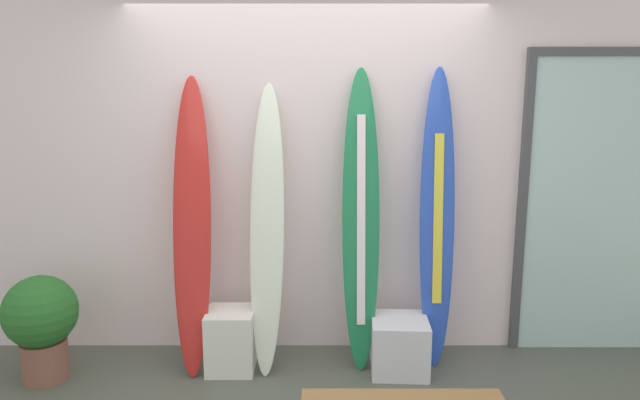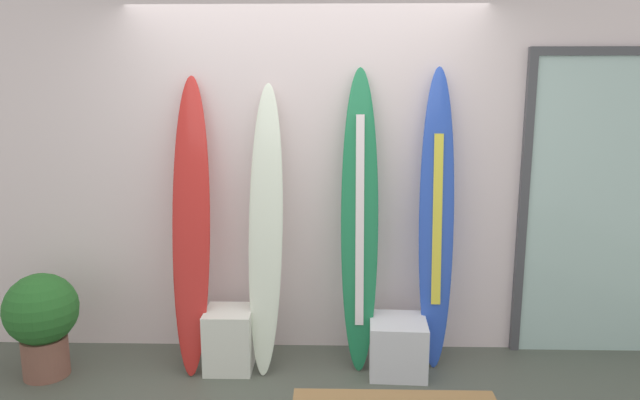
{
  "view_description": "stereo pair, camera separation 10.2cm",
  "coord_description": "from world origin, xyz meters",
  "px_view_note": "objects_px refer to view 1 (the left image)",
  "views": [
    {
      "loc": [
        0.09,
        -2.89,
        1.92
      ],
      "look_at": [
        0.1,
        0.95,
        1.18
      ],
      "focal_mm": 32.16,
      "sensor_mm": 36.0,
      "label": 1
    },
    {
      "loc": [
        0.2,
        -2.89,
        1.92
      ],
      "look_at": [
        0.1,
        0.95,
        1.18
      ],
      "focal_mm": 32.16,
      "sensor_mm": 36.0,
      "label": 2
    }
  ],
  "objects_px": {
    "surfboard_crimson": "(191,227)",
    "surfboard_ivory": "(266,231)",
    "surfboard_cobalt": "(436,218)",
    "display_block_left": "(398,345)",
    "glass_door": "(594,200)",
    "surfboard_emerald": "(359,222)",
    "display_block_center": "(230,340)",
    "potted_plant": "(39,321)"
  },
  "relations": [
    {
      "from": "surfboard_crimson",
      "to": "surfboard_ivory",
      "type": "distance_m",
      "value": 0.51
    },
    {
      "from": "glass_door",
      "to": "display_block_left",
      "type": "bearing_deg",
      "value": -165.49
    },
    {
      "from": "glass_door",
      "to": "surfboard_crimson",
      "type": "bearing_deg",
      "value": -174.68
    },
    {
      "from": "surfboard_ivory",
      "to": "display_block_center",
      "type": "xyz_separation_m",
      "value": [
        -0.26,
        -0.09,
        -0.75
      ]
    },
    {
      "from": "glass_door",
      "to": "potted_plant",
      "type": "distance_m",
      "value": 3.95
    },
    {
      "from": "surfboard_ivory",
      "to": "surfboard_cobalt",
      "type": "bearing_deg",
      "value": 3.34
    },
    {
      "from": "display_block_center",
      "to": "surfboard_cobalt",
      "type": "bearing_deg",
      "value": 6.49
    },
    {
      "from": "surfboard_crimson",
      "to": "display_block_center",
      "type": "height_order",
      "value": "surfboard_crimson"
    },
    {
      "from": "surfboard_crimson",
      "to": "surfboard_ivory",
      "type": "xyz_separation_m",
      "value": [
        0.51,
        0.01,
        -0.03
      ]
    },
    {
      "from": "surfboard_ivory",
      "to": "glass_door",
      "type": "height_order",
      "value": "glass_door"
    },
    {
      "from": "display_block_left",
      "to": "display_block_center",
      "type": "relative_size",
      "value": 0.94
    },
    {
      "from": "surfboard_cobalt",
      "to": "display_block_left",
      "type": "xyz_separation_m",
      "value": [
        -0.27,
        -0.19,
        -0.85
      ]
    },
    {
      "from": "surfboard_cobalt",
      "to": "surfboard_crimson",
      "type": "bearing_deg",
      "value": -177.3
    },
    {
      "from": "glass_door",
      "to": "potted_plant",
      "type": "bearing_deg",
      "value": -172.77
    },
    {
      "from": "surfboard_crimson",
      "to": "potted_plant",
      "type": "distance_m",
      "value": 1.16
    },
    {
      "from": "surfboard_emerald",
      "to": "surfboard_crimson",
      "type": "bearing_deg",
      "value": -177.41
    },
    {
      "from": "surfboard_cobalt",
      "to": "potted_plant",
      "type": "bearing_deg",
      "value": -173.57
    },
    {
      "from": "surfboard_ivory",
      "to": "glass_door",
      "type": "distance_m",
      "value": 2.38
    },
    {
      "from": "surfboard_crimson",
      "to": "potted_plant",
      "type": "height_order",
      "value": "surfboard_crimson"
    },
    {
      "from": "surfboard_ivory",
      "to": "display_block_left",
      "type": "distance_m",
      "value": 1.21
    },
    {
      "from": "surfboard_crimson",
      "to": "surfboard_emerald",
      "type": "distance_m",
      "value": 1.16
    },
    {
      "from": "surfboard_emerald",
      "to": "surfboard_cobalt",
      "type": "xyz_separation_m",
      "value": [
        0.53,
        0.03,
        0.02
      ]
    },
    {
      "from": "surfboard_emerald",
      "to": "display_block_center",
      "type": "bearing_deg",
      "value": -171.44
    },
    {
      "from": "surfboard_ivory",
      "to": "display_block_left",
      "type": "height_order",
      "value": "surfboard_ivory"
    },
    {
      "from": "display_block_center",
      "to": "potted_plant",
      "type": "relative_size",
      "value": 0.59
    },
    {
      "from": "surfboard_crimson",
      "to": "surfboard_ivory",
      "type": "bearing_deg",
      "value": 1.21
    },
    {
      "from": "display_block_left",
      "to": "glass_door",
      "type": "relative_size",
      "value": 0.18
    },
    {
      "from": "potted_plant",
      "to": "glass_door",
      "type": "bearing_deg",
      "value": 7.23
    },
    {
      "from": "surfboard_ivory",
      "to": "surfboard_cobalt",
      "type": "xyz_separation_m",
      "value": [
        1.18,
        0.07,
        0.07
      ]
    },
    {
      "from": "surfboard_crimson",
      "to": "surfboard_emerald",
      "type": "relative_size",
      "value": 0.98
    },
    {
      "from": "surfboard_ivory",
      "to": "surfboard_emerald",
      "type": "distance_m",
      "value": 0.65
    },
    {
      "from": "surfboard_emerald",
      "to": "display_block_center",
      "type": "height_order",
      "value": "surfboard_emerald"
    },
    {
      "from": "surfboard_ivory",
      "to": "display_block_center",
      "type": "bearing_deg",
      "value": -159.74
    },
    {
      "from": "glass_door",
      "to": "surfboard_cobalt",
      "type": "bearing_deg",
      "value": -170.97
    },
    {
      "from": "surfboard_cobalt",
      "to": "display_block_left",
      "type": "height_order",
      "value": "surfboard_cobalt"
    },
    {
      "from": "surfboard_crimson",
      "to": "surfboard_cobalt",
      "type": "distance_m",
      "value": 1.69
    },
    {
      "from": "display_block_center",
      "to": "glass_door",
      "type": "height_order",
      "value": "glass_door"
    },
    {
      "from": "surfboard_ivory",
      "to": "surfboard_cobalt",
      "type": "height_order",
      "value": "surfboard_cobalt"
    },
    {
      "from": "glass_door",
      "to": "surfboard_ivory",
      "type": "bearing_deg",
      "value": -173.79
    },
    {
      "from": "surfboard_ivory",
      "to": "display_block_left",
      "type": "xyz_separation_m",
      "value": [
        0.91,
        -0.12,
        -0.78
      ]
    },
    {
      "from": "surfboard_emerald",
      "to": "surfboard_cobalt",
      "type": "distance_m",
      "value": 0.53
    },
    {
      "from": "display_block_left",
      "to": "glass_door",
      "type": "bearing_deg",
      "value": 14.51
    }
  ]
}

